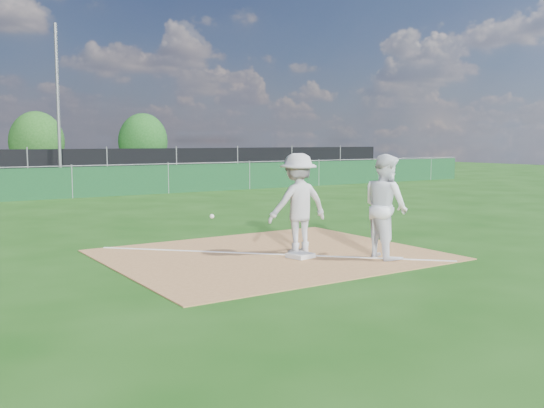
{
  "coord_description": "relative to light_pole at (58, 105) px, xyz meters",
  "views": [
    {
      "loc": [
        -6.33,
        -8.72,
        2.22
      ],
      "look_at": [
        0.05,
        1.0,
        1.0
      ],
      "focal_mm": 40.0,
      "sensor_mm": 36.0,
      "label": 1
    }
  ],
  "objects": [
    {
      "name": "parking_lot",
      "position": [
        -1.5,
        5.3,
        -4.0
      ],
      "size": [
        46.0,
        9.0,
        0.01
      ],
      "primitive_type": "cube",
      "color": "black",
      "rests_on": "ground"
    },
    {
      "name": "infield_dirt",
      "position": [
        -1.5,
        -21.7,
        -3.99
      ],
      "size": [
        6.0,
        5.0,
        0.02
      ],
      "primitive_type": "cube",
      "color": "#9B6B3E",
      "rests_on": "ground"
    },
    {
      "name": "play_at_first",
      "position": [
        -0.95,
        -21.86,
        -3.0
      ],
      "size": [
        2.7,
        0.81,
        1.96
      ],
      "color": "silver",
      "rests_on": "infield_dirt"
    },
    {
      "name": "tree_right",
      "position": [
        8.6,
        10.72,
        -1.84
      ],
      "size": [
        3.54,
        3.54,
        4.2
      ],
      "color": "#382316",
      "rests_on": "ground"
    },
    {
      "name": "green_fence",
      "position": [
        -1.5,
        -7.7,
        -3.4
      ],
      "size": [
        44.0,
        0.05,
        1.2
      ],
      "primitive_type": "cube",
      "color": "#103B1C",
      "rests_on": "ground"
    },
    {
      "name": "ground",
      "position": [
        -1.5,
        -12.7,
        -4.0
      ],
      "size": [
        90.0,
        90.0,
        0.0
      ],
      "primitive_type": "plane",
      "color": "#14410D",
      "rests_on": "ground"
    },
    {
      "name": "foul_line",
      "position": [
        -1.5,
        -21.7,
        -3.98
      ],
      "size": [
        5.01,
        5.01,
        0.01
      ],
      "primitive_type": "cube",
      "rotation": [
        0.0,
        0.0,
        0.79
      ],
      "color": "white",
      "rests_on": "infield_dirt"
    },
    {
      "name": "light_pole",
      "position": [
        0.0,
        0.0,
        0.0
      ],
      "size": [
        0.16,
        0.16,
        8.0
      ],
      "primitive_type": "cylinder",
      "color": "slate",
      "rests_on": "ground"
    },
    {
      "name": "car_right",
      "position": [
        3.69,
        5.4,
        -3.37
      ],
      "size": [
        4.59,
        2.96,
        1.24
      ],
      "primitive_type": "imported",
      "rotation": [
        0.0,
        0.0,
        1.88
      ],
      "color": "black",
      "rests_on": "parking_lot"
    },
    {
      "name": "first_base",
      "position": [
        -1.2,
        -22.3,
        -3.94
      ],
      "size": [
        0.48,
        0.48,
        0.09
      ],
      "primitive_type": "cube",
      "rotation": [
        0.0,
        0.0,
        0.19
      ],
      "color": "silver",
      "rests_on": "infield_dirt"
    },
    {
      "name": "runner",
      "position": [
        0.16,
        -23.14,
        -3.01
      ],
      "size": [
        0.9,
        1.07,
        1.97
      ],
      "primitive_type": "imported",
      "rotation": [
        0.0,
        0.0,
        1.4
      ],
      "color": "white",
      "rests_on": "ground"
    },
    {
      "name": "tree_mid",
      "position": [
        1.12,
        10.31,
        -1.87
      ],
      "size": [
        3.49,
        3.49,
        4.14
      ],
      "color": "#382316",
      "rests_on": "ground"
    },
    {
      "name": "car_mid",
      "position": [
        -2.14,
        3.9,
        -3.2
      ],
      "size": [
        4.9,
        2.02,
        1.58
      ],
      "primitive_type": "imported",
      "rotation": [
        0.0,
        0.0,
        1.65
      ],
      "color": "black",
      "rests_on": "parking_lot"
    },
    {
      "name": "black_fence",
      "position": [
        -1.5,
        0.3,
        -3.1
      ],
      "size": [
        46.0,
        0.04,
        1.8
      ],
      "primitive_type": "cube",
      "color": "black",
      "rests_on": "ground"
    }
  ]
}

